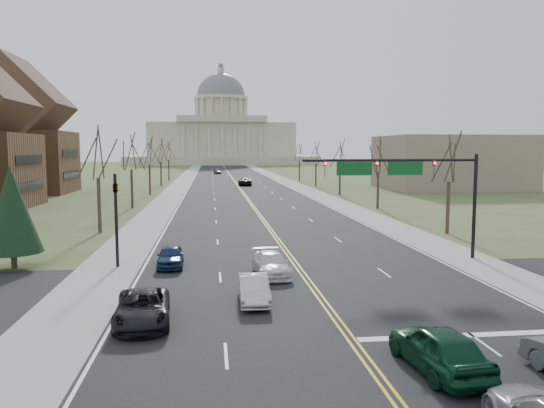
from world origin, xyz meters
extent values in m
plane|color=#434E27|center=(0.00, 0.00, 0.00)|extent=(600.00, 600.00, 0.00)
cube|color=black|center=(0.00, 110.00, 0.01)|extent=(20.00, 380.00, 0.01)
cube|color=black|center=(0.00, 6.00, 0.01)|extent=(120.00, 14.00, 0.01)
cube|color=gray|center=(-12.00, 110.00, 0.01)|extent=(4.00, 380.00, 0.03)
cube|color=gray|center=(12.00, 110.00, 0.01)|extent=(4.00, 380.00, 0.03)
cube|color=gold|center=(0.00, 110.00, 0.01)|extent=(0.42, 380.00, 0.01)
cube|color=silver|center=(-9.80, 110.00, 0.01)|extent=(0.15, 380.00, 0.01)
cube|color=silver|center=(9.80, 110.00, 0.01)|extent=(0.15, 380.00, 0.01)
cube|color=silver|center=(5.00, -1.00, 0.01)|extent=(9.50, 0.50, 0.01)
cube|color=#B4AC96|center=(0.00, 250.00, 2.00)|extent=(90.00, 60.00, 4.00)
cube|color=#B4AC96|center=(0.00, 250.00, 12.00)|extent=(70.00, 40.00, 16.00)
cube|color=#B4AC96|center=(0.00, 229.50, 21.50)|extent=(42.00, 3.00, 3.00)
cylinder|color=#B4AC96|center=(0.00, 250.00, 26.00)|extent=(24.00, 24.00, 12.00)
cylinder|color=#B4AC96|center=(0.00, 250.00, 32.80)|extent=(27.00, 27.00, 1.60)
ellipsoid|color=slate|center=(0.00, 250.00, 33.60)|extent=(24.00, 24.00, 22.80)
cylinder|color=#B4AC96|center=(0.00, 250.00, 46.50)|extent=(3.20, 3.20, 3.00)
sphere|color=slate|center=(0.00, 250.00, 48.80)|extent=(2.40, 2.40, 2.40)
cylinder|color=black|center=(12.50, 13.50, 3.60)|extent=(0.24, 0.24, 7.20)
cylinder|color=black|center=(6.50, 13.50, 6.80)|extent=(12.00, 0.18, 0.18)
imported|color=black|center=(9.50, 13.50, 6.25)|extent=(0.35, 0.40, 1.10)
sphere|color=#FF0C0C|center=(9.50, 13.35, 6.60)|extent=(0.18, 0.18, 0.18)
imported|color=black|center=(5.50, 13.50, 6.25)|extent=(0.35, 0.40, 1.10)
sphere|color=#FF0C0C|center=(5.50, 13.35, 6.60)|extent=(0.18, 0.18, 0.18)
imported|color=black|center=(2.00, 13.50, 6.25)|extent=(0.35, 0.40, 1.10)
sphere|color=#FF0C0C|center=(2.00, 13.35, 6.60)|extent=(0.18, 0.18, 0.18)
cube|color=#0C4C1E|center=(7.50, 13.50, 6.25)|extent=(2.40, 0.12, 0.90)
cube|color=#0C4C1E|center=(4.00, 13.50, 6.25)|extent=(2.40, 0.12, 0.90)
cylinder|color=black|center=(-11.50, 13.50, 3.00)|extent=(0.20, 0.20, 6.00)
imported|color=black|center=(-11.50, 13.50, 5.20)|extent=(0.32, 0.36, 0.99)
cylinder|color=#34251F|center=(15.50, 24.00, 2.34)|extent=(0.32, 0.32, 4.68)
cylinder|color=#34251F|center=(-15.50, 28.00, 2.48)|extent=(0.32, 0.32, 4.95)
cylinder|color=#34251F|center=(15.50, 44.00, 2.34)|extent=(0.32, 0.32, 4.68)
cylinder|color=#34251F|center=(-15.50, 48.00, 2.48)|extent=(0.32, 0.32, 4.95)
cylinder|color=#34251F|center=(15.50, 64.00, 2.34)|extent=(0.32, 0.32, 4.68)
cylinder|color=#34251F|center=(-15.50, 68.00, 2.48)|extent=(0.32, 0.32, 4.95)
cylinder|color=#34251F|center=(15.50, 84.00, 2.34)|extent=(0.32, 0.32, 4.68)
cylinder|color=#34251F|center=(-15.50, 88.00, 2.48)|extent=(0.32, 0.32, 4.95)
cylinder|color=#34251F|center=(15.50, 104.00, 2.34)|extent=(0.32, 0.32, 4.68)
cylinder|color=#34251F|center=(-15.50, 108.00, 2.48)|extent=(0.32, 0.32, 4.95)
cylinder|color=#34251F|center=(-18.00, 14.00, 0.50)|extent=(0.36, 0.36, 1.00)
cone|color=black|center=(-18.00, 14.00, 3.75)|extent=(3.64, 3.64, 5.50)
cube|color=black|center=(-28.45, 50.00, 2.85)|extent=(0.10, 9.80, 1.20)
cube|color=black|center=(-28.45, 50.00, 6.17)|extent=(0.10, 9.80, 1.20)
cube|color=brown|center=(-38.00, 74.00, 5.25)|extent=(17.00, 14.00, 10.50)
cube|color=#432B21|center=(-38.00, 74.00, 14.75)|extent=(17.00, 14.28, 17.00)
cube|color=black|center=(-29.45, 74.00, 3.15)|extent=(0.10, 9.80, 1.20)
cube|color=black|center=(-29.45, 74.00, 6.83)|extent=(0.10, 9.80, 1.20)
cube|color=#7E6F59|center=(40.00, 76.00, 5.00)|extent=(25.00, 20.00, 10.00)
imported|color=#0C351F|center=(2.16, -4.19, 0.82)|extent=(2.36, 4.89, 1.61)
imported|color=#B2B5BB|center=(-3.44, 4.61, 0.68)|extent=(1.46, 4.07, 1.34)
imported|color=black|center=(-8.49, 2.02, 0.70)|extent=(2.65, 5.12, 1.38)
imported|color=silver|center=(-1.95, 10.11, 0.69)|extent=(2.16, 4.80, 1.36)
imported|color=navy|center=(-8.13, 13.22, 0.70)|extent=(1.74, 4.09, 1.38)
imported|color=black|center=(1.48, 88.43, 0.82)|extent=(2.92, 5.91, 1.61)
imported|color=#4F5357|center=(-3.57, 139.78, 0.78)|extent=(2.40, 4.69, 1.53)
camera|label=1|loc=(-5.47, -20.82, 7.57)|focal=35.00mm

